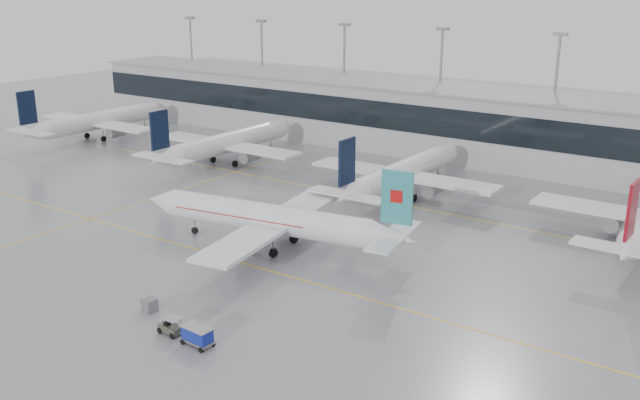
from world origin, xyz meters
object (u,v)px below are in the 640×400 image
Objects in this scene: air_canada_jet at (274,220)px; gse_unit at (150,305)px; baggage_cart at (197,335)px; baggage_tug at (171,328)px.

air_canada_jet is 28.24× the size of gse_unit.
air_canada_jet is 24.72m from baggage_cart.
air_canada_jet reaches higher than gse_unit.
baggage_cart is 9.04m from gse_unit.
gse_unit is (-5.14, 2.10, 0.06)m from baggage_tug.
baggage_tug is at bearing 94.91° from air_canada_jet.
air_canada_jet is 23.50m from baggage_tug.
baggage_tug is 3.63m from baggage_cart.
air_canada_jet is 12.06× the size of baggage_cart.
gse_unit is (0.49, -20.51, -3.03)m from air_canada_jet.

